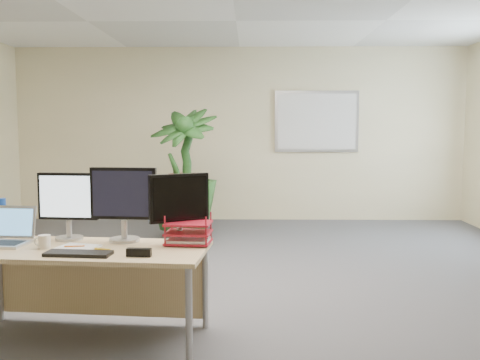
{
  "coord_description": "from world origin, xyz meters",
  "views": [
    {
      "loc": [
        0.17,
        -4.4,
        1.46
      ],
      "look_at": [
        0.08,
        0.35,
        0.99
      ],
      "focal_mm": 40.0,
      "sensor_mm": 36.0,
      "label": 1
    }
  ],
  "objects_px": {
    "laptop": "(5,235)",
    "monitor_right": "(124,199)",
    "desk": "(89,264)",
    "monitor_left": "(68,201)",
    "floor_plant": "(184,183)"
  },
  "relations": [
    {
      "from": "desk",
      "to": "monitor_left",
      "type": "height_order",
      "value": "monitor_left"
    },
    {
      "from": "desk",
      "to": "floor_plant",
      "type": "relative_size",
      "value": 1.15
    },
    {
      "from": "monitor_left",
      "to": "monitor_right",
      "type": "xyz_separation_m",
      "value": [
        0.42,
        -0.05,
        0.02
      ]
    },
    {
      "from": "floor_plant",
      "to": "monitor_right",
      "type": "xyz_separation_m",
      "value": [
        -0.04,
        -3.07,
        0.2
      ]
    },
    {
      "from": "monitor_left",
      "to": "laptop",
      "type": "bearing_deg",
      "value": -161.42
    },
    {
      "from": "monitor_left",
      "to": "laptop",
      "type": "relative_size",
      "value": 1.29
    },
    {
      "from": "laptop",
      "to": "monitor_right",
      "type": "bearing_deg",
      "value": 6.01
    },
    {
      "from": "floor_plant",
      "to": "monitor_left",
      "type": "distance_m",
      "value": 3.06
    },
    {
      "from": "desk",
      "to": "monitor_left",
      "type": "relative_size",
      "value": 3.54
    },
    {
      "from": "monitor_right",
      "to": "laptop",
      "type": "distance_m",
      "value": 0.86
    },
    {
      "from": "desk",
      "to": "laptop",
      "type": "distance_m",
      "value": 0.63
    },
    {
      "from": "floor_plant",
      "to": "monitor_left",
      "type": "height_order",
      "value": "floor_plant"
    },
    {
      "from": "floor_plant",
      "to": "monitor_right",
      "type": "relative_size",
      "value": 2.83
    },
    {
      "from": "desk",
      "to": "floor_plant",
      "type": "height_order",
      "value": "floor_plant"
    },
    {
      "from": "laptop",
      "to": "desk",
      "type": "bearing_deg",
      "value": -4.22
    }
  ]
}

